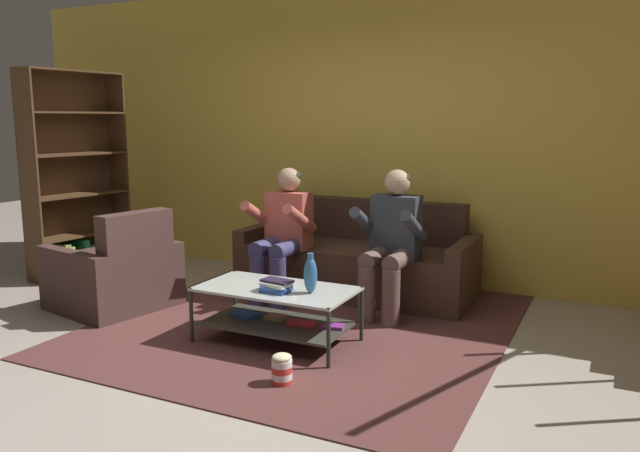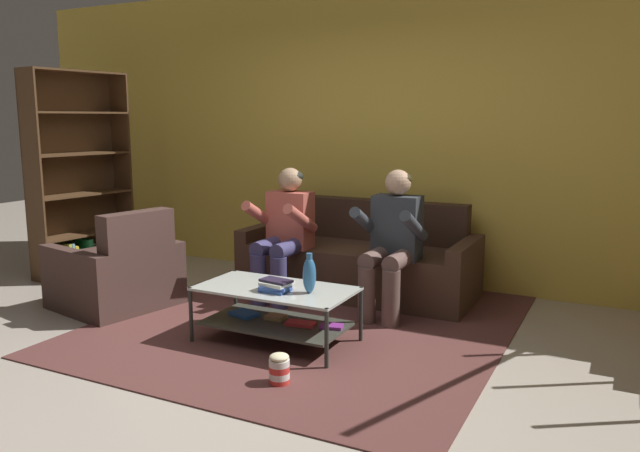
{
  "view_description": "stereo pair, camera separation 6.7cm",
  "coord_description": "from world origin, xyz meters",
  "px_view_note": "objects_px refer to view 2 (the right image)",
  "views": [
    {
      "loc": [
        2.24,
        -3.31,
        1.59
      ],
      "look_at": [
        0.2,
        0.88,
        0.78
      ],
      "focal_mm": 35.0,
      "sensor_mm": 36.0,
      "label": 1
    },
    {
      "loc": [
        2.31,
        -3.28,
        1.59
      ],
      "look_at": [
        0.2,
        0.88,
        0.78
      ],
      "focal_mm": 35.0,
      "sensor_mm": 36.0,
      "label": 2
    }
  ],
  "objects_px": {
    "person_seated_right": "(392,237)",
    "coffee_table": "(276,306)",
    "couch": "(359,262)",
    "armchair": "(117,274)",
    "person_seated_left": "(284,228)",
    "bookshelf": "(76,197)",
    "vase": "(309,274)",
    "popcorn_tub": "(279,369)",
    "book_stack": "(276,285)"
  },
  "relations": [
    {
      "from": "person_seated_right",
      "to": "coffee_table",
      "type": "xyz_separation_m",
      "value": [
        -0.52,
        -0.95,
        -0.39
      ]
    },
    {
      "from": "bookshelf",
      "to": "popcorn_tub",
      "type": "height_order",
      "value": "bookshelf"
    },
    {
      "from": "armchair",
      "to": "popcorn_tub",
      "type": "bearing_deg",
      "value": -20.27
    },
    {
      "from": "person_seated_left",
      "to": "coffee_table",
      "type": "distance_m",
      "value": 1.13
    },
    {
      "from": "person_seated_left",
      "to": "book_stack",
      "type": "distance_m",
      "value": 1.18
    },
    {
      "from": "person_seated_left",
      "to": "bookshelf",
      "type": "xyz_separation_m",
      "value": [
        -2.41,
        -0.1,
        0.15
      ]
    },
    {
      "from": "couch",
      "to": "coffee_table",
      "type": "height_order",
      "value": "couch"
    },
    {
      "from": "person_seated_left",
      "to": "coffee_table",
      "type": "height_order",
      "value": "person_seated_left"
    },
    {
      "from": "person_seated_left",
      "to": "popcorn_tub",
      "type": "xyz_separation_m",
      "value": [
        0.87,
        -1.57,
        -0.54
      ]
    },
    {
      "from": "coffee_table",
      "to": "armchair",
      "type": "height_order",
      "value": "armchair"
    },
    {
      "from": "book_stack",
      "to": "bookshelf",
      "type": "distance_m",
      "value": 3.11
    },
    {
      "from": "person_seated_right",
      "to": "armchair",
      "type": "relative_size",
      "value": 1.17
    },
    {
      "from": "book_stack",
      "to": "bookshelf",
      "type": "relative_size",
      "value": 0.11
    },
    {
      "from": "couch",
      "to": "vase",
      "type": "xyz_separation_m",
      "value": [
        0.26,
        -1.48,
        0.25
      ]
    },
    {
      "from": "vase",
      "to": "armchair",
      "type": "distance_m",
      "value": 1.95
    },
    {
      "from": "popcorn_tub",
      "to": "book_stack",
      "type": "bearing_deg",
      "value": 122.25
    },
    {
      "from": "person_seated_right",
      "to": "popcorn_tub",
      "type": "distance_m",
      "value": 1.67
    },
    {
      "from": "couch",
      "to": "person_seated_right",
      "type": "bearing_deg",
      "value": -45.45
    },
    {
      "from": "person_seated_right",
      "to": "vase",
      "type": "relative_size",
      "value": 4.23
    },
    {
      "from": "coffee_table",
      "to": "person_seated_right",
      "type": "bearing_deg",
      "value": 61.61
    },
    {
      "from": "book_stack",
      "to": "bookshelf",
      "type": "height_order",
      "value": "bookshelf"
    },
    {
      "from": "person_seated_right",
      "to": "coffee_table",
      "type": "relative_size",
      "value": 1.07
    },
    {
      "from": "couch",
      "to": "bookshelf",
      "type": "bearing_deg",
      "value": -168.24
    },
    {
      "from": "couch",
      "to": "book_stack",
      "type": "distance_m",
      "value": 1.55
    },
    {
      "from": "book_stack",
      "to": "popcorn_tub",
      "type": "bearing_deg",
      "value": -57.75
    },
    {
      "from": "coffee_table",
      "to": "bookshelf",
      "type": "distance_m",
      "value": 3.06
    },
    {
      "from": "book_stack",
      "to": "armchair",
      "type": "height_order",
      "value": "armchair"
    },
    {
      "from": "bookshelf",
      "to": "vase",
      "type": "bearing_deg",
      "value": -15.45
    },
    {
      "from": "couch",
      "to": "book_stack",
      "type": "relative_size",
      "value": 9.05
    },
    {
      "from": "person_seated_right",
      "to": "bookshelf",
      "type": "relative_size",
      "value": 0.58
    },
    {
      "from": "coffee_table",
      "to": "popcorn_tub",
      "type": "bearing_deg",
      "value": -57.94
    },
    {
      "from": "coffee_table",
      "to": "bookshelf",
      "type": "height_order",
      "value": "bookshelf"
    },
    {
      "from": "couch",
      "to": "person_seated_left",
      "type": "distance_m",
      "value": 0.8
    },
    {
      "from": "person_seated_right",
      "to": "book_stack",
      "type": "distance_m",
      "value": 1.16
    },
    {
      "from": "couch",
      "to": "coffee_table",
      "type": "bearing_deg",
      "value": -90.64
    },
    {
      "from": "couch",
      "to": "popcorn_tub",
      "type": "height_order",
      "value": "couch"
    },
    {
      "from": "person_seated_left",
      "to": "person_seated_right",
      "type": "height_order",
      "value": "person_seated_right"
    },
    {
      "from": "popcorn_tub",
      "to": "couch",
      "type": "bearing_deg",
      "value": 100.12
    },
    {
      "from": "vase",
      "to": "person_seated_right",
      "type": "bearing_deg",
      "value": 76.33
    },
    {
      "from": "coffee_table",
      "to": "armchair",
      "type": "xyz_separation_m",
      "value": [
        -1.65,
        0.13,
        0.02
      ]
    },
    {
      "from": "vase",
      "to": "popcorn_tub",
      "type": "xyz_separation_m",
      "value": [
        0.11,
        -0.6,
        -0.44
      ]
    },
    {
      "from": "couch",
      "to": "bookshelf",
      "type": "distance_m",
      "value": 3.01
    },
    {
      "from": "armchair",
      "to": "bookshelf",
      "type": "bearing_deg",
      "value": 149.75
    },
    {
      "from": "couch",
      "to": "coffee_table",
      "type": "relative_size",
      "value": 1.9
    },
    {
      "from": "couch",
      "to": "armchair",
      "type": "bearing_deg",
      "value": -141.49
    },
    {
      "from": "person_seated_left",
      "to": "person_seated_right",
      "type": "distance_m",
      "value": 1.0
    },
    {
      "from": "person_seated_left",
      "to": "bookshelf",
      "type": "distance_m",
      "value": 2.41
    },
    {
      "from": "bookshelf",
      "to": "couch",
      "type": "bearing_deg",
      "value": 11.76
    },
    {
      "from": "coffee_table",
      "to": "book_stack",
      "type": "relative_size",
      "value": 4.76
    },
    {
      "from": "coffee_table",
      "to": "vase",
      "type": "distance_m",
      "value": 0.39
    }
  ]
}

